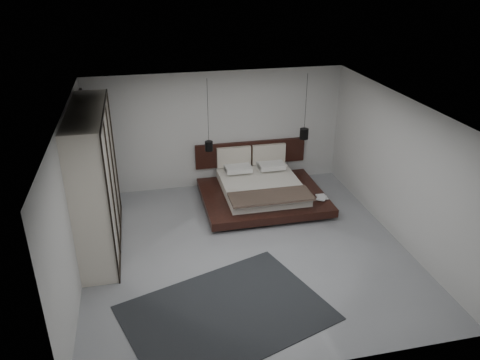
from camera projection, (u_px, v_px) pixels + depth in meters
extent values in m
plane|color=gray|center=(247.00, 249.00, 9.01)|extent=(6.00, 6.00, 0.00)
plane|color=white|center=(247.00, 108.00, 7.82)|extent=(6.00, 6.00, 0.00)
plane|color=#BABAB8|center=(218.00, 130.00, 11.07)|extent=(6.00, 0.00, 6.00)
plane|color=#BABAB8|center=(303.00, 286.00, 5.76)|extent=(6.00, 0.00, 6.00)
plane|color=#BABAB8|center=(73.00, 200.00, 7.83)|extent=(0.00, 6.00, 6.00)
plane|color=#BABAB8|center=(398.00, 169.00, 9.00)|extent=(0.00, 6.00, 6.00)
cube|color=black|center=(87.00, 153.00, 10.05)|extent=(0.05, 0.90, 2.60)
cube|color=black|center=(263.00, 202.00, 10.69)|extent=(2.14, 1.75, 0.08)
cube|color=black|center=(263.00, 197.00, 10.64)|extent=(2.73, 2.24, 0.18)
cube|color=silver|center=(262.00, 187.00, 10.67)|extent=(1.75, 1.95, 0.21)
cube|color=black|center=(271.00, 196.00, 9.94)|extent=(1.77, 0.68, 0.05)
cube|color=white|center=(237.00, 169.00, 11.18)|extent=(0.60, 0.39, 0.12)
cube|color=white|center=(270.00, 166.00, 11.34)|extent=(0.60, 0.39, 0.12)
cube|color=white|center=(238.00, 169.00, 11.04)|extent=(0.60, 0.39, 0.12)
cube|color=white|center=(272.00, 166.00, 11.20)|extent=(0.60, 0.39, 0.12)
cube|color=black|center=(251.00, 153.00, 11.45)|extent=(2.73, 0.08, 0.60)
cube|color=beige|center=(234.00, 157.00, 11.30)|extent=(0.83, 0.10, 0.50)
cube|color=beige|center=(269.00, 154.00, 11.47)|extent=(0.83, 0.10, 0.50)
imported|color=#99724C|center=(317.00, 198.00, 10.39)|extent=(0.22, 0.29, 0.03)
imported|color=#99724C|center=(317.00, 197.00, 10.35)|extent=(0.31, 0.33, 0.02)
cylinder|color=black|center=(208.00, 111.00, 10.12)|extent=(0.01, 0.01, 1.41)
cylinder|color=black|center=(209.00, 146.00, 10.47)|extent=(0.18, 0.18, 0.22)
cylinder|color=#FFE0B2|center=(209.00, 150.00, 10.51)|extent=(0.13, 0.13, 0.01)
cylinder|color=black|center=(306.00, 102.00, 10.53)|extent=(0.01, 0.01, 1.28)
cylinder|color=black|center=(304.00, 134.00, 10.85)|extent=(0.20, 0.20, 0.25)
cylinder|color=#FFE0B2|center=(304.00, 138.00, 10.90)|extent=(0.15, 0.15, 0.01)
cube|color=silver|center=(95.00, 181.00, 8.62)|extent=(0.63, 2.72, 2.72)
cube|color=black|center=(104.00, 110.00, 8.12)|extent=(0.03, 2.72, 0.06)
cube|color=black|center=(121.00, 240.00, 9.25)|extent=(0.03, 2.72, 0.06)
cube|color=black|center=(111.00, 214.00, 7.48)|extent=(0.03, 0.05, 2.72)
cube|color=black|center=(112.00, 189.00, 8.28)|extent=(0.03, 0.05, 2.72)
cube|color=black|center=(113.00, 169.00, 9.09)|extent=(0.03, 0.05, 2.72)
cube|color=black|center=(114.00, 152.00, 9.89)|extent=(0.03, 0.05, 2.72)
cube|color=black|center=(226.00, 313.00, 7.36)|extent=(3.58, 3.03, 0.01)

